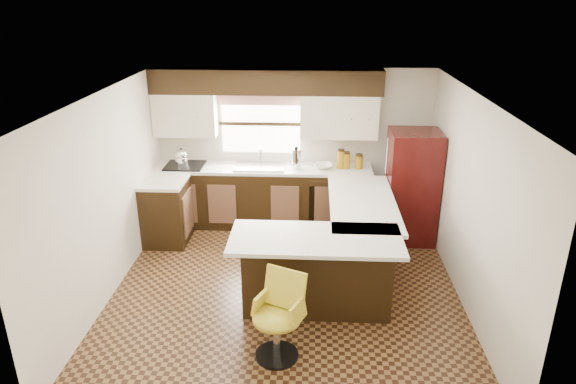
# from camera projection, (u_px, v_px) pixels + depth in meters

# --- Properties ---
(floor) EXTENTS (4.40, 4.40, 0.00)m
(floor) POSITION_uv_depth(u_px,v_px,m) (286.00, 289.00, 6.36)
(floor) COLOR #49301A
(floor) RESTS_ON ground
(ceiling) EXTENTS (4.40, 4.40, 0.00)m
(ceiling) POSITION_uv_depth(u_px,v_px,m) (285.00, 96.00, 5.48)
(ceiling) COLOR silver
(ceiling) RESTS_ON wall_back
(wall_back) EXTENTS (4.40, 0.00, 4.40)m
(wall_back) POSITION_uv_depth(u_px,v_px,m) (294.00, 146.00, 7.96)
(wall_back) COLOR beige
(wall_back) RESTS_ON floor
(wall_front) EXTENTS (4.40, 0.00, 4.40)m
(wall_front) POSITION_uv_depth(u_px,v_px,m) (269.00, 310.00, 3.87)
(wall_front) COLOR beige
(wall_front) RESTS_ON floor
(wall_left) EXTENTS (0.00, 4.40, 4.40)m
(wall_left) POSITION_uv_depth(u_px,v_px,m) (107.00, 196.00, 6.02)
(wall_left) COLOR beige
(wall_left) RESTS_ON floor
(wall_right) EXTENTS (0.00, 4.40, 4.40)m
(wall_right) POSITION_uv_depth(u_px,v_px,m) (470.00, 203.00, 5.82)
(wall_right) COLOR beige
(wall_right) RESTS_ON floor
(base_cab_back) EXTENTS (3.30, 0.60, 0.90)m
(base_cab_back) POSITION_uv_depth(u_px,v_px,m) (264.00, 197.00, 7.98)
(base_cab_back) COLOR black
(base_cab_back) RESTS_ON floor
(base_cab_left) EXTENTS (0.60, 0.70, 0.90)m
(base_cab_left) POSITION_uv_depth(u_px,v_px,m) (167.00, 212.00, 7.44)
(base_cab_left) COLOR black
(base_cab_left) RESTS_ON floor
(counter_back) EXTENTS (3.30, 0.60, 0.04)m
(counter_back) POSITION_uv_depth(u_px,v_px,m) (263.00, 169.00, 7.81)
(counter_back) COLOR silver
(counter_back) RESTS_ON base_cab_back
(counter_left) EXTENTS (0.60, 0.70, 0.04)m
(counter_left) POSITION_uv_depth(u_px,v_px,m) (164.00, 182.00, 7.27)
(counter_left) COLOR silver
(counter_left) RESTS_ON base_cab_left
(soffit) EXTENTS (3.40, 0.35, 0.36)m
(soffit) POSITION_uv_depth(u_px,v_px,m) (266.00, 81.00, 7.44)
(soffit) COLOR black
(soffit) RESTS_ON wall_back
(upper_cab_left) EXTENTS (0.94, 0.35, 0.64)m
(upper_cab_left) POSITION_uv_depth(u_px,v_px,m) (185.00, 114.00, 7.69)
(upper_cab_left) COLOR beige
(upper_cab_left) RESTS_ON wall_back
(upper_cab_right) EXTENTS (1.14, 0.35, 0.64)m
(upper_cab_right) POSITION_uv_depth(u_px,v_px,m) (339.00, 116.00, 7.57)
(upper_cab_right) COLOR beige
(upper_cab_right) RESTS_ON wall_back
(window_pane) EXTENTS (1.20, 0.02, 0.90)m
(window_pane) POSITION_uv_depth(u_px,v_px,m) (261.00, 124.00, 7.84)
(window_pane) COLOR white
(window_pane) RESTS_ON wall_back
(valance) EXTENTS (1.30, 0.06, 0.18)m
(valance) POSITION_uv_depth(u_px,v_px,m) (260.00, 99.00, 7.66)
(valance) COLOR #D19B93
(valance) RESTS_ON wall_back
(sink) EXTENTS (0.75, 0.45, 0.03)m
(sink) POSITION_uv_depth(u_px,v_px,m) (260.00, 167.00, 7.78)
(sink) COLOR #B2B2B7
(sink) RESTS_ON counter_back
(dishwasher) EXTENTS (0.58, 0.03, 0.78)m
(dishwasher) POSITION_uv_depth(u_px,v_px,m) (328.00, 207.00, 7.67)
(dishwasher) COLOR black
(dishwasher) RESTS_ON floor
(cooktop) EXTENTS (0.58, 0.50, 0.02)m
(cooktop) POSITION_uv_depth(u_px,v_px,m) (185.00, 166.00, 7.83)
(cooktop) COLOR black
(cooktop) RESTS_ON counter_back
(peninsula_long) EXTENTS (0.60, 1.95, 0.90)m
(peninsula_long) POSITION_uv_depth(u_px,v_px,m) (357.00, 236.00, 6.73)
(peninsula_long) COLOR black
(peninsula_long) RESTS_ON floor
(peninsula_return) EXTENTS (1.65, 0.60, 0.90)m
(peninsula_return) POSITION_uv_depth(u_px,v_px,m) (317.00, 273.00, 5.85)
(peninsula_return) COLOR black
(peninsula_return) RESTS_ON floor
(counter_pen_long) EXTENTS (0.84, 1.95, 0.04)m
(counter_pen_long) POSITION_uv_depth(u_px,v_px,m) (362.00, 203.00, 6.55)
(counter_pen_long) COLOR silver
(counter_pen_long) RESTS_ON peninsula_long
(counter_pen_return) EXTENTS (1.89, 0.84, 0.04)m
(counter_pen_return) POSITION_uv_depth(u_px,v_px,m) (316.00, 239.00, 5.59)
(counter_pen_return) COLOR silver
(counter_pen_return) RESTS_ON peninsula_return
(refrigerator) EXTENTS (0.70, 0.67, 1.64)m
(refrigerator) POSITION_uv_depth(u_px,v_px,m) (411.00, 187.00, 7.37)
(refrigerator) COLOR #380A09
(refrigerator) RESTS_ON floor
(bar_chair) EXTENTS (0.63, 0.63, 0.90)m
(bar_chair) POSITION_uv_depth(u_px,v_px,m) (277.00, 319.00, 5.03)
(bar_chair) COLOR gold
(bar_chair) RESTS_ON floor
(kettle) EXTENTS (0.20, 0.20, 0.26)m
(kettle) POSITION_uv_depth(u_px,v_px,m) (182.00, 156.00, 7.78)
(kettle) COLOR silver
(kettle) RESTS_ON cooktop
(percolator) EXTENTS (0.15, 0.15, 0.30)m
(percolator) POSITION_uv_depth(u_px,v_px,m) (296.00, 158.00, 7.72)
(percolator) COLOR silver
(percolator) RESTS_ON counter_back
(mixing_bowl) EXTENTS (0.34, 0.34, 0.07)m
(mixing_bowl) POSITION_uv_depth(u_px,v_px,m) (323.00, 166.00, 7.74)
(mixing_bowl) COLOR white
(mixing_bowl) RESTS_ON counter_back
(canister_large) EXTENTS (0.12, 0.12, 0.27)m
(canister_large) POSITION_uv_depth(u_px,v_px,m) (341.00, 160.00, 7.71)
(canister_large) COLOR #94690D
(canister_large) RESTS_ON counter_back
(canister_med) EXTENTS (0.12, 0.12, 0.23)m
(canister_med) POSITION_uv_depth(u_px,v_px,m) (346.00, 161.00, 7.71)
(canister_med) COLOR #94690D
(canister_med) RESTS_ON counter_back
(canister_small) EXTENTS (0.12, 0.12, 0.20)m
(canister_small) POSITION_uv_depth(u_px,v_px,m) (359.00, 162.00, 7.71)
(canister_small) COLOR #94690D
(canister_small) RESTS_ON counter_back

